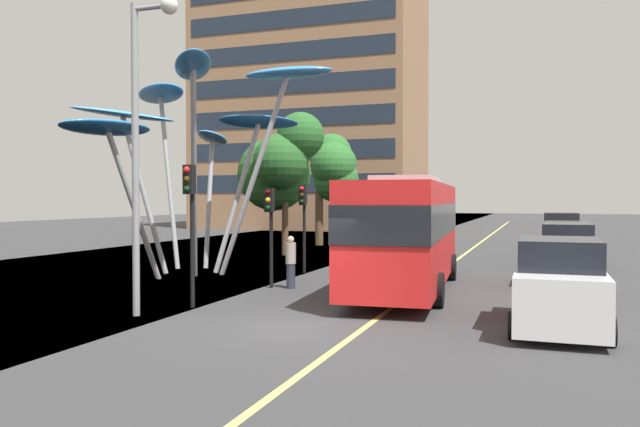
{
  "coord_description": "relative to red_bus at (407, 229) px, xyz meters",
  "views": [
    {
      "loc": [
        5.51,
        -13.46,
        2.98
      ],
      "look_at": [
        -1.29,
        5.87,
        2.5
      ],
      "focal_mm": 35.13,
      "sensor_mm": 36.0,
      "label": 1
    }
  ],
  "objects": [
    {
      "name": "tree_pavement_far",
      "position": [
        -8.54,
        18.55,
        3.03
      ],
      "size": [
        3.37,
        4.02,
        7.27
      ],
      "color": "brown",
      "rests_on": "ground"
    },
    {
      "name": "pedestrian",
      "position": [
        -3.75,
        -0.69,
        -1.14
      ],
      "size": [
        0.34,
        0.34,
        1.75
      ],
      "color": "#2D3342",
      "rests_on": "ground"
    },
    {
      "name": "car_parked_near",
      "position": [
        4.47,
        -4.77,
        -1.03
      ],
      "size": [
        2.08,
        4.39,
        2.08
      ],
      "color": "silver",
      "rests_on": "ground"
    },
    {
      "name": "traffic_light_kerb_far",
      "position": [
        -4.44,
        -0.83,
        0.41
      ],
      "size": [
        0.28,
        0.42,
        3.34
      ],
      "color": "black",
      "rests_on": "ground"
    },
    {
      "name": "red_bus",
      "position": [
        0.0,
        0.0,
        0.0
      ],
      "size": [
        3.25,
        10.52,
        3.69
      ],
      "color": "red",
      "rests_on": "ground"
    },
    {
      "name": "street_lamp",
      "position": [
        -5.38,
        -6.49,
        3.01
      ],
      "size": [
        1.33,
        0.44,
        7.98
      ],
      "color": "gray",
      "rests_on": "ground"
    },
    {
      "name": "ground",
      "position": [
        -2.18,
        -6.45,
        -2.06
      ],
      "size": [
        120.0,
        240.0,
        0.1
      ],
      "color": "#38383A"
    },
    {
      "name": "leaf_sculpture",
      "position": [
        -8.96,
        1.75,
        4.24
      ],
      "size": [
        10.95,
        10.77,
        8.17
      ],
      "color": "#9EA0A5",
      "rests_on": "ground"
    },
    {
      "name": "car_side_street",
      "position": [
        5.11,
        15.6,
        -0.97
      ],
      "size": [
        2.04,
        4.31,
        2.24
      ],
      "color": "gold",
      "rests_on": "ground"
    },
    {
      "name": "tree_pavement_near",
      "position": [
        -8.97,
        10.6,
        2.69
      ],
      "size": [
        5.21,
        5.1,
        7.41
      ],
      "color": "brown",
      "rests_on": "ground"
    },
    {
      "name": "traffic_light_kerb_near",
      "position": [
        -4.93,
        -5.04,
        0.81
      ],
      "size": [
        0.28,
        0.42,
        3.9
      ],
      "color": "black",
      "rests_on": "ground"
    },
    {
      "name": "car_parked_mid",
      "position": [
        4.9,
        2.65,
        -1.01
      ],
      "size": [
        1.91,
        4.17,
        2.16
      ],
      "color": "gray",
      "rests_on": "ground"
    },
    {
      "name": "backdrop_building",
      "position": [
        -18.09,
        40.54,
        10.16
      ],
      "size": [
        21.64,
        13.25,
        24.35
      ],
      "color": "#936B4C",
      "rests_on": "ground"
    },
    {
      "name": "car_parked_far",
      "position": [
        5.13,
        9.07,
        -1.07
      ],
      "size": [
        2.08,
        3.82,
        2.01
      ],
      "color": "navy",
      "rests_on": "ground"
    },
    {
      "name": "traffic_light_island_mid",
      "position": [
        -4.91,
        3.51,
        0.55
      ],
      "size": [
        0.28,
        0.42,
        3.53
      ],
      "color": "black",
      "rests_on": "ground"
    }
  ]
}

